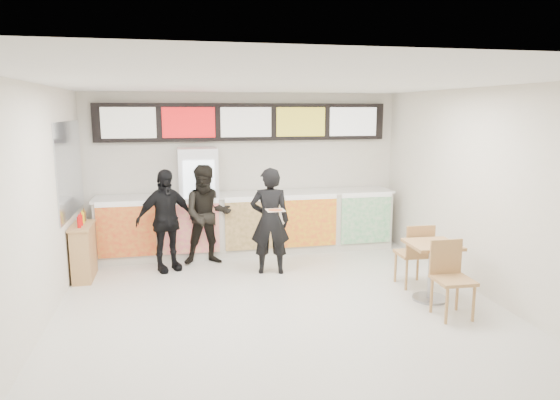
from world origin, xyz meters
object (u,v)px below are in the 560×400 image
object	(u,v)px
condiment_ledge	(84,251)
customer_main	(270,221)
customer_left	(207,215)
service_counter	(249,223)
drinks_fridge	(199,202)
customer_mid	(165,220)
cafe_table	(432,261)

from	to	relation	value
condiment_ledge	customer_main	bearing A→B (deg)	-6.47
customer_main	customer_left	xyz separation A→B (m)	(-0.97, 0.73, -0.01)
service_counter	condiment_ledge	bearing A→B (deg)	-161.64
drinks_fridge	customer_left	xyz separation A→B (m)	(0.11, -0.56, -0.13)
drinks_fridge	customer_mid	world-z (taller)	drinks_fridge
service_counter	customer_left	bearing A→B (deg)	-146.66
drinks_fridge	customer_left	size ratio (longest dim) A/B	1.14
customer_left	customer_mid	size ratio (longest dim) A/B	1.01
customer_mid	cafe_table	bearing A→B (deg)	-53.82
customer_left	customer_main	bearing A→B (deg)	-37.48
customer_main	cafe_table	distance (m)	2.63
customer_mid	condiment_ledge	size ratio (longest dim) A/B	1.63
service_counter	cafe_table	world-z (taller)	service_counter
cafe_table	condiment_ledge	size ratio (longest dim) A/B	1.62
customer_left	customer_mid	bearing A→B (deg)	-161.80
customer_main	drinks_fridge	bearing A→B (deg)	-39.43
service_counter	customer_main	world-z (taller)	customer_main
customer_left	service_counter	bearing A→B (deg)	32.70
drinks_fridge	customer_mid	bearing A→B (deg)	-126.76
customer_main	service_counter	bearing A→B (deg)	-72.80
service_counter	condiment_ledge	xyz separation A→B (m)	(-2.82, -0.94, -0.12)
drinks_fridge	condiment_ledge	world-z (taller)	drinks_fridge
condiment_ledge	cafe_table	bearing A→B (deg)	-21.98
drinks_fridge	customer_main	world-z (taller)	drinks_fridge
drinks_fridge	customer_main	size ratio (longest dim) A/B	1.13
service_counter	customer_main	distance (m)	1.32
customer_mid	condiment_ledge	distance (m)	1.36
drinks_fridge	service_counter	bearing A→B (deg)	-0.99
customer_mid	cafe_table	xyz separation A→B (m)	(3.69, -2.16, -0.28)
customer_main	customer_mid	distance (m)	1.75
service_counter	drinks_fridge	bearing A→B (deg)	179.01
customer_mid	cafe_table	size ratio (longest dim) A/B	1.01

